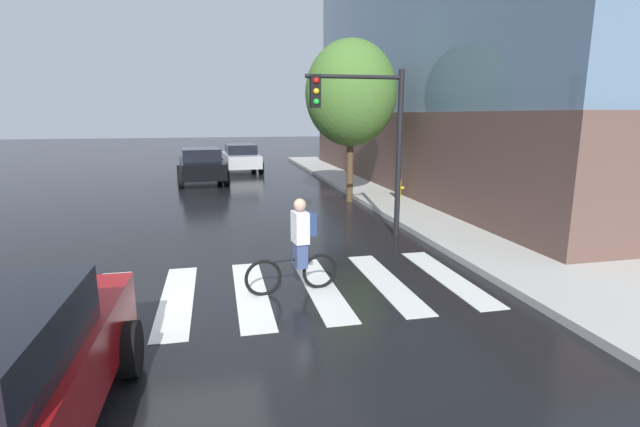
{
  "coord_description": "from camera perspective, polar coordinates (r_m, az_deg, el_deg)",
  "views": [
    {
      "loc": [
        0.51,
        -7.91,
        3.11
      ],
      "look_at": [
        2.34,
        0.32,
        1.32
      ],
      "focal_mm": 26.18,
      "sensor_mm": 36.0,
      "label": 1
    }
  ],
  "objects": [
    {
      "name": "sidewalk",
      "position": [
        11.82,
        32.47,
        -4.82
      ],
      "size": [
        6.5,
        50.0,
        0.15
      ],
      "primitive_type": "cube",
      "color": "#B2AFA8",
      "rests_on": "ground"
    },
    {
      "name": "street_tree_near",
      "position": [
        16.88,
        3.79,
        14.43
      ],
      "size": [
        3.2,
        3.2,
        5.69
      ],
      "color": "#4C3823",
      "rests_on": "ground"
    },
    {
      "name": "sedan_mid",
      "position": [
        22.43,
        -14.3,
        5.77
      ],
      "size": [
        2.5,
        4.79,
        1.6
      ],
      "color": "black",
      "rests_on": "ground"
    },
    {
      "name": "ground_plane",
      "position": [
        8.52,
        -15.32,
        -9.89
      ],
      "size": [
        120.0,
        120.0,
        0.0
      ],
      "primitive_type": "plane",
      "color": "black"
    },
    {
      "name": "traffic_light_near",
      "position": [
        11.71,
        5.92,
        10.69
      ],
      "size": [
        2.47,
        0.28,
        4.2
      ],
      "color": "black",
      "rests_on": "ground"
    },
    {
      "name": "manhole_cover",
      "position": [
        6.74,
        -24.04,
        -16.6
      ],
      "size": [
        0.64,
        0.64,
        0.01
      ],
      "primitive_type": "cylinder",
      "color": "#473D1E",
      "rests_on": "ground"
    },
    {
      "name": "cyclist",
      "position": [
        8.25,
        -2.64,
        -3.98
      ],
      "size": [
        1.7,
        0.39,
        1.69
      ],
      "color": "black",
      "rests_on": "ground"
    },
    {
      "name": "fire_hydrant",
      "position": [
        17.18,
        9.54,
        3.18
      ],
      "size": [
        0.33,
        0.22,
        0.78
      ],
      "color": "gold",
      "rests_on": "sidewalk"
    },
    {
      "name": "crosswalk_stripes",
      "position": [
        8.5,
        -12.74,
        -9.75
      ],
      "size": [
        9.43,
        3.29,
        0.01
      ],
      "color": "silver",
      "rests_on": "ground"
    },
    {
      "name": "sedan_far",
      "position": [
        26.59,
        -9.66,
        6.78
      ],
      "size": [
        2.26,
        4.46,
        1.51
      ],
      "color": "#B7B7BC",
      "rests_on": "ground"
    },
    {
      "name": "corner_building",
      "position": [
        25.43,
        29.37,
        17.52
      ],
      "size": [
        19.32,
        22.94,
        12.52
      ],
      "color": "brown",
      "rests_on": "ground"
    }
  ]
}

